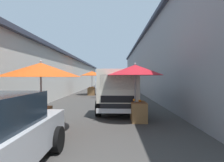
{
  "coord_description": "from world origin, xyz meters",
  "views": [
    {
      "loc": [
        -1.05,
        -0.81,
        1.73
      ],
      "look_at": [
        9.68,
        -0.64,
        1.52
      ],
      "focal_mm": 29.35,
      "sensor_mm": 36.0,
      "label": 1
    }
  ],
  "objects_px": {
    "delivery_truck": "(118,92)",
    "vendor_by_crates": "(99,87)",
    "fruit_stall_mid_lane": "(92,76)",
    "fruit_stall_far_right": "(136,77)",
    "fruit_stall_far_left": "(40,78)"
  },
  "relations": [
    {
      "from": "fruit_stall_far_right",
      "to": "fruit_stall_far_left",
      "type": "xyz_separation_m",
      "value": [
        -1.67,
        3.08,
        -0.0
      ]
    },
    {
      "from": "delivery_truck",
      "to": "vendor_by_crates",
      "type": "height_order",
      "value": "delivery_truck"
    },
    {
      "from": "fruit_stall_far_right",
      "to": "delivery_truck",
      "type": "xyz_separation_m",
      "value": [
        1.58,
        0.66,
        -0.69
      ]
    },
    {
      "from": "fruit_stall_mid_lane",
      "to": "fruit_stall_far_left",
      "type": "bearing_deg",
      "value": 179.95
    },
    {
      "from": "fruit_stall_mid_lane",
      "to": "fruit_stall_far_left",
      "type": "distance_m",
      "value": 12.34
    },
    {
      "from": "delivery_truck",
      "to": "fruit_stall_far_right",
      "type": "bearing_deg",
      "value": -157.16
    },
    {
      "from": "fruit_stall_mid_lane",
      "to": "fruit_stall_far_right",
      "type": "distance_m",
      "value": 11.1
    },
    {
      "from": "fruit_stall_far_left",
      "to": "vendor_by_crates",
      "type": "height_order",
      "value": "fruit_stall_far_left"
    },
    {
      "from": "vendor_by_crates",
      "to": "fruit_stall_far_right",
      "type": "bearing_deg",
      "value": -164.85
    },
    {
      "from": "fruit_stall_far_right",
      "to": "fruit_stall_mid_lane",
      "type": "bearing_deg",
      "value": 16.04
    },
    {
      "from": "fruit_stall_mid_lane",
      "to": "delivery_truck",
      "type": "relative_size",
      "value": 0.49
    },
    {
      "from": "fruit_stall_mid_lane",
      "to": "vendor_by_crates",
      "type": "relative_size",
      "value": 1.47
    },
    {
      "from": "delivery_truck",
      "to": "vendor_by_crates",
      "type": "bearing_deg",
      "value": 13.15
    },
    {
      "from": "fruit_stall_mid_lane",
      "to": "fruit_stall_far_right",
      "type": "height_order",
      "value": "fruit_stall_mid_lane"
    },
    {
      "from": "fruit_stall_far_right",
      "to": "vendor_by_crates",
      "type": "bearing_deg",
      "value": 15.15
    }
  ]
}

